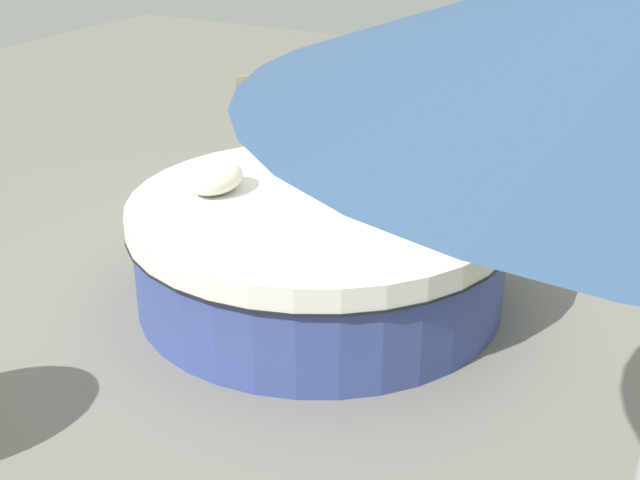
# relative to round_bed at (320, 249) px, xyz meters

# --- Properties ---
(ground_plane) EXTENTS (16.00, 16.00, 0.00)m
(ground_plane) POSITION_rel_round_bed_xyz_m (0.00, 0.00, -0.35)
(ground_plane) COLOR gray
(round_bed) EXTENTS (2.43, 2.43, 0.69)m
(round_bed) POSITION_rel_round_bed_xyz_m (0.00, 0.00, 0.00)
(round_bed) COLOR #38478C
(round_bed) RESTS_ON ground_plane
(throw_pillow_0) EXTENTS (0.50, 0.35, 0.21)m
(throw_pillow_0) POSITION_rel_round_bed_xyz_m (0.69, -0.20, 0.44)
(throw_pillow_0) COLOR beige
(throw_pillow_0) RESTS_ON round_bed
(throw_pillow_1) EXTENTS (0.45, 0.34, 0.21)m
(throw_pillow_1) POSITION_rel_round_bed_xyz_m (0.47, 0.47, 0.44)
(throw_pillow_1) COLOR beige
(throw_pillow_1) RESTS_ON round_bed
(throw_pillow_2) EXTENTS (0.43, 0.33, 0.19)m
(throw_pillow_2) POSITION_rel_round_bed_xyz_m (-0.20, 0.66, 0.43)
(throw_pillow_2) COLOR silver
(throw_pillow_2) RESTS_ON round_bed
(patio_chair) EXTENTS (0.71, 0.71, 0.98)m
(patio_chair) POSITION_rel_round_bed_xyz_m (1.70, 1.45, 0.21)
(patio_chair) COLOR #997A56
(patio_chair) RESTS_ON ground_plane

